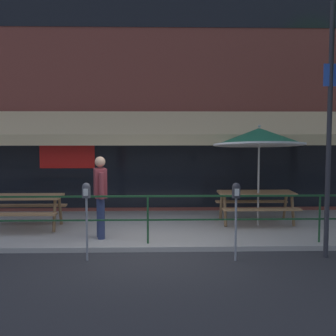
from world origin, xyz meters
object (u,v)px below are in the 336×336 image
Objects in this scene: pedestrian_walking at (100,193)px; parking_meter_near at (86,198)px; picnic_table_left at (22,202)px; picnic_table_centre at (256,198)px; parking_meter_far at (236,198)px; patio_umbrella_centre at (259,137)px; street_sign_pole at (329,129)px.

pedestrian_walking is 1.20× the size of parking_meter_near.
picnic_table_left is 5.49m from picnic_table_centre.
picnic_table_left is at bearing 153.27° from pedestrian_walking.
parking_meter_near is 1.00× the size of parking_meter_far.
patio_umbrella_centre is 0.51× the size of street_sign_pole.
picnic_table_centre is 1.49m from patio_umbrella_centre.
patio_umbrella_centre is at bearing -90.00° from picnic_table_centre.
pedestrian_walking is 4.67m from street_sign_pole.
patio_umbrella_centre reaches higher than picnic_table_centre.
parking_meter_far is 2.12m from street_sign_pole.
patio_umbrella_centre is 2.56m from street_sign_pole.
patio_umbrella_centre reaches higher than parking_meter_near.
pedestrian_walking is at bearing -161.53° from patio_umbrella_centre.
picnic_table_centre is at bearing 105.18° from street_sign_pole.
patio_umbrella_centre is at bearing 34.66° from parking_meter_near.
street_sign_pole reaches higher than parking_meter_near.
pedestrian_walking is 0.37× the size of street_sign_pole.
parking_meter_far is (2.68, -0.08, 0.00)m from parking_meter_near.
picnic_table_centre is 1.27× the size of parking_meter_far.
street_sign_pole is (4.40, 0.09, 1.23)m from parking_meter_near.
parking_meter_far is (2.59, -1.43, 0.09)m from pedestrian_walking.
picnic_table_left is 0.39× the size of street_sign_pole.
picnic_table_left is 1.27× the size of parking_meter_near.
picnic_table_left is 1.05× the size of pedestrian_walking.
picnic_table_centre is at bearing 4.76° from picnic_table_left.
parking_meter_far is at bearing -1.74° from parking_meter_near.
parking_meter_near is 0.31× the size of street_sign_pole.
patio_umbrella_centre is 1.68× the size of parking_meter_far.
patio_umbrella_centre is at bearing 2.51° from picnic_table_left.
parking_meter_near is at bearing -143.13° from picnic_table_centre.
street_sign_pole is at bearing -16.28° from pedestrian_walking.
pedestrian_walking is (-3.58, -1.41, 0.35)m from picnic_table_centre.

